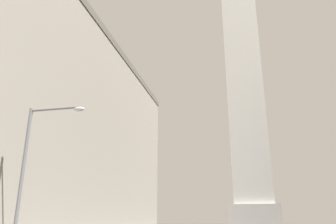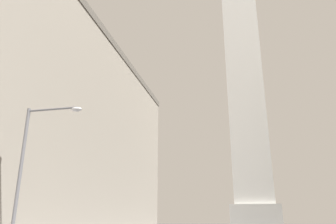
{
  "view_description": "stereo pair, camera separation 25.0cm",
  "coord_description": "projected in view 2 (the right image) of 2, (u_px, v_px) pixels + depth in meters",
  "views": [
    {
      "loc": [
        -2.27,
        -2.13,
        1.86
      ],
      "look_at": [
        -12.6,
        45.65,
        18.07
      ],
      "focal_mm": 35.0,
      "sensor_mm": 36.0,
      "label": 1
    },
    {
      "loc": [
        -2.02,
        -2.08,
        1.86
      ],
      "look_at": [
        -12.6,
        45.65,
        18.07
      ],
      "focal_mm": 35.0,
      "sensor_mm": 36.0,
      "label": 2
    }
  ],
  "objects": [
    {
      "name": "obelisk",
      "position": [
        244.0,
        79.0,
        69.48
      ],
      "size": [
        8.95,
        8.95,
        63.18
      ],
      "color": "silver",
      "rests_on": "ground_plane"
    },
    {
      "name": "building_left",
      "position": [
        14.0,
        129.0,
        36.6
      ],
      "size": [
        20.6,
        51.15,
        23.1
      ],
      "color": "gray",
      "rests_on": "ground_plane"
    },
    {
      "name": "street_lamp",
      "position": [
        31.0,
        160.0,
        18.66
      ],
      "size": [
        3.56,
        0.36,
        8.27
      ],
      "color": "slate",
      "rests_on": "ground_plane"
    }
  ]
}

